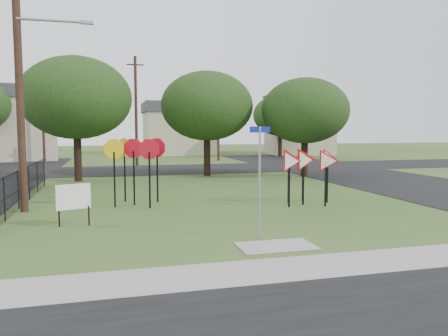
% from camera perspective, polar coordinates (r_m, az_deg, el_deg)
% --- Properties ---
extents(ground, '(140.00, 140.00, 0.00)m').
position_cam_1_polar(ground, '(13.91, 3.18, -7.66)').
color(ground, '#34541F').
extents(sidewalk, '(30.00, 1.60, 0.02)m').
position_cam_1_polar(sidewalk, '(10.13, 10.67, -12.60)').
color(sidewalk, gray).
rests_on(sidewalk, ground).
extents(planting_strip, '(30.00, 0.80, 0.02)m').
position_cam_1_polar(planting_strip, '(9.12, 14.01, -14.71)').
color(planting_strip, '#34541F').
rests_on(planting_strip, ground).
extents(street_right, '(8.00, 50.00, 0.02)m').
position_cam_1_polar(street_right, '(28.21, 20.40, -1.42)').
color(street_right, black).
rests_on(street_right, ground).
extents(street_far, '(60.00, 8.00, 0.02)m').
position_cam_1_polar(street_far, '(33.31, -7.44, -0.18)').
color(street_far, black).
rests_on(street_far, ground).
extents(curb_pad, '(2.00, 1.20, 0.02)m').
position_cam_1_polar(curb_pad, '(11.71, 6.84, -10.10)').
color(curb_pad, gray).
rests_on(curb_pad, ground).
extents(street_name_sign, '(0.64, 0.16, 3.14)m').
position_cam_1_polar(street_name_sign, '(12.19, 4.67, -0.93)').
color(street_name_sign, '#999DA2').
rests_on(street_name_sign, ground).
extents(stop_sign_cluster, '(2.50, 2.34, 2.72)m').
position_cam_1_polar(stop_sign_cluster, '(17.95, -11.46, 1.57)').
color(stop_sign_cluster, black).
rests_on(stop_sign_cluster, ground).
extents(yield_sign_cluster, '(2.96, 1.69, 2.33)m').
position_cam_1_polar(yield_sign_cluster, '(18.08, 10.73, 0.72)').
color(yield_sign_cluster, black).
rests_on(yield_sign_cluster, ground).
extents(info_board, '(1.03, 0.39, 1.34)m').
position_cam_1_polar(info_board, '(14.61, -19.06, -3.73)').
color(info_board, black).
rests_on(info_board, ground).
extents(utility_pole_main, '(3.55, 0.33, 10.00)m').
position_cam_1_polar(utility_pole_main, '(17.79, -25.03, 11.55)').
color(utility_pole_main, '#3E261D').
rests_on(utility_pole_main, ground).
extents(far_pole_a, '(1.40, 0.24, 9.00)m').
position_cam_1_polar(far_pole_a, '(37.00, -11.42, 7.41)').
color(far_pole_a, '#3E261D').
rests_on(far_pole_a, ground).
extents(far_pole_b, '(1.40, 0.24, 8.50)m').
position_cam_1_polar(far_pole_b, '(42.17, -0.74, 6.88)').
color(far_pole_b, '#3E261D').
rests_on(far_pole_b, ground).
extents(far_pole_c, '(1.40, 0.24, 9.00)m').
position_cam_1_polar(far_pole_c, '(43.32, -22.59, 6.77)').
color(far_pole_c, '#3E261D').
rests_on(far_pole_c, ground).
extents(fence_run, '(0.05, 11.55, 1.50)m').
position_cam_1_polar(fence_run, '(19.59, -24.68, -2.06)').
color(fence_run, black).
rests_on(fence_run, ground).
extents(house_left, '(10.58, 8.88, 7.20)m').
position_cam_1_polar(house_left, '(47.92, -26.66, 5.29)').
color(house_left, beige).
rests_on(house_left, ground).
extents(house_mid, '(8.40, 8.40, 6.20)m').
position_cam_1_polar(house_mid, '(53.53, -5.95, 5.20)').
color(house_mid, beige).
rests_on(house_mid, ground).
extents(house_right, '(8.30, 8.30, 7.20)m').
position_cam_1_polar(house_right, '(53.70, 9.73, 5.69)').
color(house_right, beige).
rests_on(house_right, ground).
extents(tree_near_left, '(6.40, 6.40, 7.27)m').
position_cam_1_polar(tree_near_left, '(27.02, -18.77, 8.65)').
color(tree_near_left, black).
rests_on(tree_near_left, ground).
extents(tree_near_mid, '(6.00, 6.00, 6.80)m').
position_cam_1_polar(tree_near_mid, '(28.61, -2.25, 8.07)').
color(tree_near_mid, black).
rests_on(tree_near_mid, ground).
extents(tree_near_right, '(5.60, 5.60, 6.33)m').
position_cam_1_polar(tree_near_right, '(28.64, 10.55, 7.36)').
color(tree_near_right, black).
rests_on(tree_near_right, ground).
extents(tree_far_right, '(6.00, 6.00, 6.80)m').
position_cam_1_polar(tree_far_right, '(48.46, 7.38, 6.84)').
color(tree_far_right, black).
rests_on(tree_far_right, ground).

